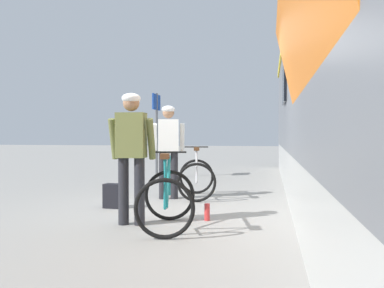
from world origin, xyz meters
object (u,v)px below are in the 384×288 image
bicycle_far_silver (197,177)px  backpack_on_platform (113,196)px  platform_sign_post (156,121)px  bicycle_near_teal (167,198)px  cyclist_far_in_white (168,143)px  cyclist_near_in_olive (131,146)px  water_bottle_near_the_bikes (207,212)px  water_bottle_by_the_backpack (120,200)px

bicycle_far_silver → backpack_on_platform: bearing=-131.3°
bicycle_far_silver → backpack_on_platform: 1.77m
bicycle_far_silver → platform_sign_post: 3.99m
bicycle_near_teal → cyclist_far_in_white: bearing=104.4°
backpack_on_platform → platform_sign_post: size_ratio=0.17×
cyclist_near_in_olive → platform_sign_post: size_ratio=0.73×
cyclist_far_in_white → bicycle_far_silver: 0.85m
water_bottle_near_the_bikes → bicycle_far_silver: bearing=104.8°
bicycle_near_teal → water_bottle_by_the_backpack: bicycle_near_teal is taller
cyclist_far_in_white → platform_sign_post: (-1.29, 3.57, 0.57)m
cyclist_far_in_white → water_bottle_near_the_bikes: 2.22m
cyclist_near_in_olive → bicycle_near_teal: bearing=-15.2°
cyclist_far_in_white → bicycle_far_silver: (0.50, 0.22, -0.65)m
cyclist_near_in_olive → water_bottle_by_the_backpack: (-0.66, 1.23, -0.94)m
platform_sign_post → bicycle_near_teal: bearing=-72.3°
water_bottle_by_the_backpack → platform_sign_post: 4.83m
cyclist_near_in_olive → backpack_on_platform: bearing=123.7°
platform_sign_post → backpack_on_platform: bearing=-82.3°
backpack_on_platform → water_bottle_near_the_bikes: size_ratio=1.68×
cyclist_near_in_olive → backpack_on_platform: 1.57m
water_bottle_near_the_bikes → water_bottle_by_the_backpack: size_ratio=1.08×
cyclist_far_in_white → water_bottle_near_the_bikes: size_ratio=7.39×
cyclist_far_in_white → bicycle_far_silver: size_ratio=1.49×
backpack_on_platform → water_bottle_by_the_backpack: size_ratio=1.81×
bicycle_near_teal → backpack_on_platform: bicycle_near_teal is taller
bicycle_near_teal → bicycle_far_silver: 2.56m
backpack_on_platform → water_bottle_by_the_backpack: 0.17m
bicycle_near_teal → water_bottle_near_the_bikes: 0.78m
bicycle_near_teal → water_bottle_near_the_bikes: size_ratio=4.99×
water_bottle_by_the_backpack → bicycle_near_teal: bearing=-49.0°
cyclist_near_in_olive → bicycle_far_silver: (0.43, 2.42, -0.65)m
water_bottle_by_the_backpack → water_bottle_near_the_bikes: bearing=-25.7°
bicycle_near_teal → water_bottle_by_the_backpack: bearing=131.0°
cyclist_far_in_white → water_bottle_by_the_backpack: bearing=-121.8°
cyclist_near_in_olive → cyclist_far_in_white: same height
cyclist_near_in_olive → bicycle_near_teal: size_ratio=1.48×
cyclist_near_in_olive → bicycle_far_silver: cyclist_near_in_olive is taller
bicycle_near_teal → water_bottle_by_the_backpack: size_ratio=5.38×
platform_sign_post → water_bottle_near_the_bikes: bearing=-66.5°
backpack_on_platform → platform_sign_post: 4.92m
cyclist_near_in_olive → water_bottle_near_the_bikes: (0.95, 0.45, -0.93)m
cyclist_far_in_white → bicycle_far_silver: cyclist_far_in_white is taller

